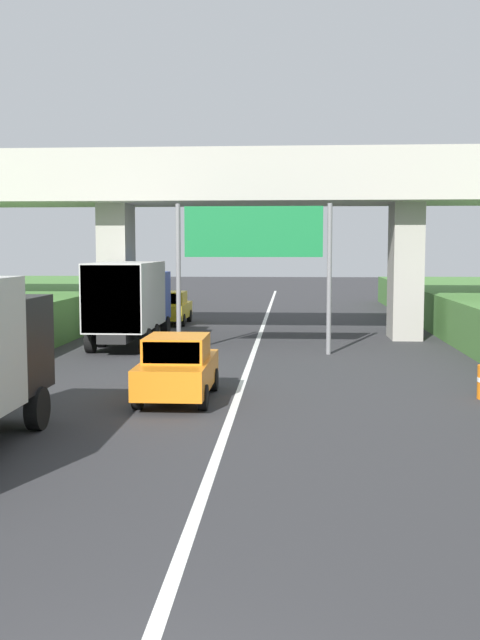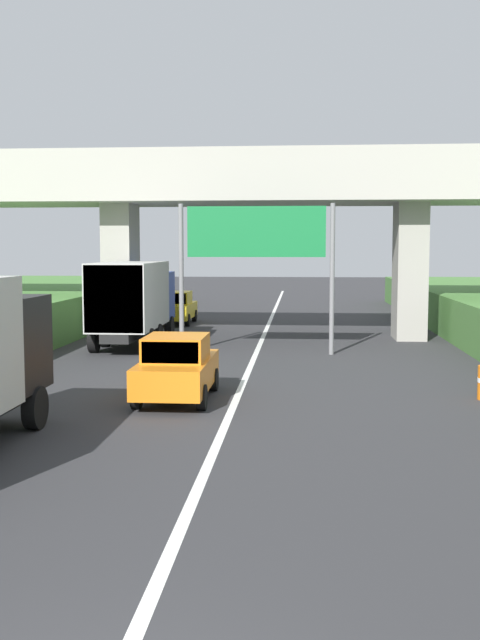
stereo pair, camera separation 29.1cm
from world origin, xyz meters
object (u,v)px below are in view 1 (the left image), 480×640
object	(u,v)px
car_yellow	(171,308)
car_orange	(178,368)
overhead_highway_sign	(253,242)
truck_blue	(130,299)

from	to	relation	value
car_yellow	car_orange	size ratio (longest dim) A/B	1.00
overhead_highway_sign	truck_blue	bearing A→B (deg)	158.45
truck_blue	car_yellow	xyz separation A→B (m)	(0.22, 8.97, -1.08)
car_orange	car_yellow	bearing A→B (deg)	99.60
truck_blue	car_orange	distance (m)	11.58
truck_blue	car_yellow	bearing A→B (deg)	88.60
car_orange	truck_blue	bearing A→B (deg)	108.13
truck_blue	car_orange	bearing A→B (deg)	-71.87
car_yellow	car_orange	xyz separation A→B (m)	(3.37, -19.93, 0.00)
overhead_highway_sign	car_yellow	size ratio (longest dim) A/B	1.43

